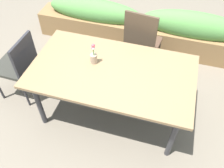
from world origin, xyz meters
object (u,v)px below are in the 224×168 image
(dining_table, at_px, (112,74))
(flower_vase, at_px, (94,56))
(planter_box, at_px, (142,28))
(chair_far_side, at_px, (142,41))
(chair_end_left, at_px, (19,63))

(dining_table, height_order, flower_vase, flower_vase)
(dining_table, relative_size, planter_box, 0.52)
(chair_far_side, bearing_deg, planter_box, 106.53)
(chair_end_left, height_order, flower_vase, flower_vase)
(flower_vase, xyz_separation_m, planter_box, (0.28, 1.35, -0.49))
(dining_table, bearing_deg, chair_far_side, 78.03)
(dining_table, distance_m, chair_far_side, 0.80)
(chair_far_side, relative_size, chair_end_left, 1.15)
(flower_vase, bearing_deg, chair_end_left, -176.36)
(dining_table, height_order, chair_end_left, chair_end_left)
(chair_end_left, relative_size, flower_vase, 3.54)
(chair_far_side, distance_m, chair_end_left, 1.53)
(chair_far_side, relative_size, planter_box, 0.31)
(chair_end_left, bearing_deg, chair_far_side, -58.42)
(chair_far_side, height_order, chair_end_left, chair_far_side)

